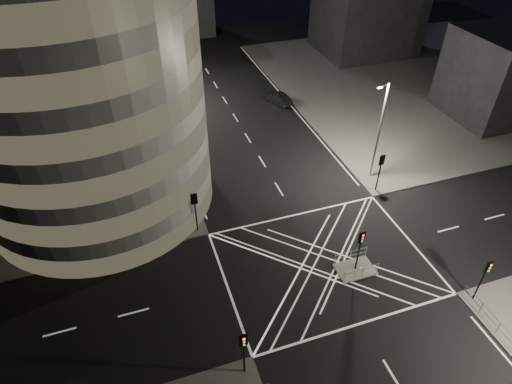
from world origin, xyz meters
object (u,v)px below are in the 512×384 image
object	(u,v)px
sedan	(277,98)
street_lamp_right_far	(379,129)
traffic_signal_fr	(381,166)
street_lamp_left_far	(146,69)
street_lamp_left_near	(172,147)
central_island	(355,269)
traffic_signal_nr	(485,273)
traffic_signal_island	(360,244)
traffic_signal_nl	(244,347)
traffic_signal_fl	(195,205)

from	to	relation	value
sedan	street_lamp_right_far	bearing A→B (deg)	76.94
traffic_signal_fr	street_lamp_left_far	distance (m)	29.63
street_lamp_left_near	street_lamp_left_far	bearing A→B (deg)	90.00
central_island	traffic_signal_nr	size ratio (longest dim) A/B	0.75
central_island	traffic_signal_island	xyz separation A→B (m)	(0.00, 0.00, 2.84)
traffic_signal_nl	traffic_signal_island	distance (m)	12.03
traffic_signal_nl	central_island	bearing A→B (deg)	26.14
traffic_signal_nr	street_lamp_left_far	distance (m)	41.15
central_island	traffic_signal_nl	size ratio (longest dim) A/B	0.75
traffic_signal_fl	traffic_signal_fr	xyz separation A→B (m)	(17.60, 0.00, 0.00)
traffic_signal_fl	street_lamp_left_far	xyz separation A→B (m)	(-0.64, 23.20, 2.63)
traffic_signal_nl	sedan	distance (m)	37.16
traffic_signal_fr	sedan	bearing A→B (deg)	97.14
traffic_signal_island	street_lamp_right_far	distance (m)	13.13
traffic_signal_nl	street_lamp_left_near	world-z (taller)	street_lamp_left_near
traffic_signal_nl	street_lamp_left_far	distance (m)	36.90
street_lamp_left_near	sedan	bearing A→B (deg)	43.89
traffic_signal_nr	traffic_signal_fr	bearing A→B (deg)	90.00
traffic_signal_nl	traffic_signal_nr	world-z (taller)	same
central_island	traffic_signal_fl	xyz separation A→B (m)	(-10.80, 8.30, 2.84)
traffic_signal_nl	traffic_signal_island	size ratio (longest dim) A/B	1.00
traffic_signal_fl	traffic_signal_nl	bearing A→B (deg)	-90.00
traffic_signal_nr	traffic_signal_nl	bearing A→B (deg)	180.00
traffic_signal_fl	traffic_signal_fr	bearing A→B (deg)	0.00
street_lamp_left_near	sedan	world-z (taller)	street_lamp_left_near
central_island	street_lamp_right_far	world-z (taller)	street_lamp_right_far
sedan	central_island	bearing A→B (deg)	58.52
traffic_signal_island	sedan	bearing A→B (deg)	81.53
traffic_signal_nl	street_lamp_right_far	size ratio (longest dim) A/B	0.40
traffic_signal_fl	traffic_signal_nr	xyz separation A→B (m)	(17.60, -13.60, 0.00)
central_island	traffic_signal_fr	xyz separation A→B (m)	(6.80, 8.30, 2.84)
traffic_signal_nl	street_lamp_left_far	world-z (taller)	street_lamp_left_far
traffic_signal_fl	traffic_signal_nl	distance (m)	13.60
street_lamp_left_far	sedan	world-z (taller)	street_lamp_left_far
traffic_signal_island	street_lamp_left_near	size ratio (longest dim) A/B	0.40
traffic_signal_fl	traffic_signal_island	size ratio (longest dim) A/B	1.00
central_island	sedan	size ratio (longest dim) A/B	0.70
traffic_signal_fl	street_lamp_left_near	xyz separation A→B (m)	(-0.64, 5.20, 2.63)
traffic_signal_fr	traffic_signal_fl	bearing A→B (deg)	180.00
sedan	traffic_signal_nl	bearing A→B (deg)	43.03
traffic_signal_nr	street_lamp_left_far	bearing A→B (deg)	116.36
traffic_signal_fr	street_lamp_left_far	bearing A→B (deg)	128.17
traffic_signal_island	street_lamp_left_far	xyz separation A→B (m)	(-11.44, 31.50, 2.63)
traffic_signal_nr	street_lamp_right_far	distance (m)	16.03
traffic_signal_fr	traffic_signal_island	xyz separation A→B (m)	(-6.80, -8.30, 0.00)
traffic_signal_island	central_island	bearing A→B (deg)	0.00
traffic_signal_nr	street_lamp_left_near	world-z (taller)	street_lamp_left_near
traffic_signal_island	street_lamp_left_near	bearing A→B (deg)	130.27
central_island	street_lamp_left_far	bearing A→B (deg)	109.95
traffic_signal_fr	street_lamp_right_far	world-z (taller)	street_lamp_right_far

